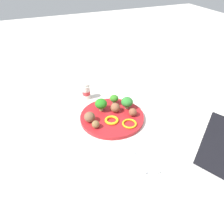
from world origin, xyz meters
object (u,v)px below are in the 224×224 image
at_px(meatball_mid_right, 96,124).
at_px(fork, 137,159).
at_px(meatball_center, 115,108).
at_px(meatball_front_right, 133,112).
at_px(napkin, 142,160).
at_px(pepper_ring_far_rim, 129,124).
at_px(meatball_near_rim, 90,117).
at_px(broccoli_floret_front_right, 127,102).
at_px(knife, 146,156).
at_px(broccoli_floret_center, 114,99).
at_px(pepper_ring_back_left, 112,120).
at_px(yogurt_bottle, 86,92).
at_px(plate, 112,117).
at_px(broccoli_floret_far_rim, 101,104).

relative_size(meatball_mid_right, fork, 0.27).
distance_m(meatball_center, meatball_front_right, 0.08).
bearing_deg(napkin, pepper_ring_far_rim, -11.79).
xyz_separation_m(napkin, fork, (0.01, 0.02, 0.00)).
bearing_deg(fork, pepper_ring_far_rim, -17.98).
relative_size(meatball_front_right, pepper_ring_far_rim, 0.58).
xyz_separation_m(meatball_near_rim, napkin, (-0.26, -0.11, -0.04)).
height_order(broccoli_floret_front_right, knife, broccoli_floret_front_right).
relative_size(broccoli_floret_center, fork, 0.38).
bearing_deg(pepper_ring_far_rim, broccoli_floret_front_right, -20.29).
distance_m(meatball_center, pepper_ring_far_rim, 0.11).
distance_m(meatball_near_rim, pepper_ring_back_left, 0.09).
distance_m(meatball_mid_right, meatball_front_right, 0.18).
xyz_separation_m(meatball_center, yogurt_bottle, (0.18, 0.08, -0.00)).
distance_m(meatball_front_right, knife, 0.23).
xyz_separation_m(plate, meatball_front_right, (-0.03, -0.08, 0.03)).
distance_m(meatball_near_rim, napkin, 0.29).
height_order(broccoli_floret_center, meatball_mid_right, broccoli_floret_center).
height_order(plate, broccoli_floret_center, broccoli_floret_center).
bearing_deg(broccoli_floret_front_right, meatball_center, 94.26).
bearing_deg(yogurt_bottle, pepper_ring_back_left, -171.14).
distance_m(napkin, knife, 0.02).
height_order(broccoli_floret_far_rim, yogurt_bottle, yogurt_bottle).
bearing_deg(broccoli_floret_center, broccoli_floret_far_rim, 109.00).
relative_size(plate, broccoli_floret_center, 6.04).
bearing_deg(meatball_near_rim, napkin, -157.80).
distance_m(plate, broccoli_floret_far_rim, 0.08).
relative_size(meatball_mid_right, meatball_center, 0.76).
distance_m(broccoli_floret_far_rim, pepper_ring_far_rim, 0.16).
distance_m(fork, knife, 0.04).
bearing_deg(fork, pepper_ring_back_left, 1.14).
bearing_deg(meatball_mid_right, meatball_near_rim, 11.98).
bearing_deg(pepper_ring_back_left, meatball_mid_right, 99.31).
xyz_separation_m(pepper_ring_back_left, napkin, (-0.23, -0.02, -0.02)).
bearing_deg(meatball_center, broccoli_floret_far_rim, 58.95).
bearing_deg(pepper_ring_far_rim, meatball_front_right, -38.53).
relative_size(broccoli_floret_front_right, broccoli_floret_far_rim, 0.96).
relative_size(plate, pepper_ring_far_rim, 4.51).
bearing_deg(meatball_near_rim, broccoli_floret_far_rim, -52.25).
distance_m(pepper_ring_back_left, knife, 0.23).
bearing_deg(yogurt_bottle, broccoli_floret_front_right, -142.13).
distance_m(meatball_center, fork, 0.28).
xyz_separation_m(plate, broccoli_floret_far_rim, (0.06, 0.03, 0.04)).
distance_m(plate, meatball_near_rim, 0.11).
xyz_separation_m(meatball_center, pepper_ring_far_rim, (-0.11, -0.02, -0.02)).
xyz_separation_m(plate, fork, (-0.26, 0.01, -0.00)).
xyz_separation_m(meatball_near_rim, knife, (-0.26, -0.13, -0.03)).
bearing_deg(meatball_near_rim, meatball_front_right, -100.10).
xyz_separation_m(meatball_mid_right, knife, (-0.21, -0.12, -0.02)).
bearing_deg(broccoli_floret_front_right, meatball_near_rim, 98.21).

